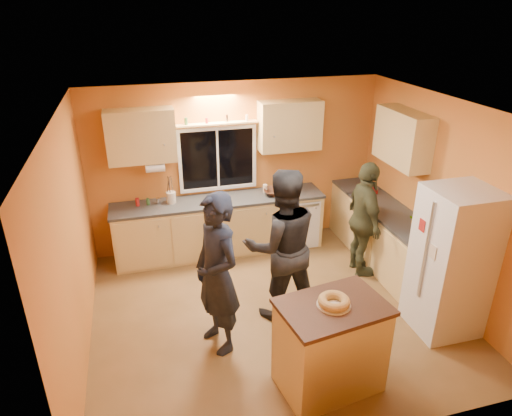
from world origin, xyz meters
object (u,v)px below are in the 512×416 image
object	(u,v)px
person_left	(217,275)
person_center	(282,246)
island	(330,345)
person_right	(364,220)
refrigerator	(451,262)

from	to	relation	value
person_left	person_center	size ratio (longest dim) A/B	0.97
person_center	person_left	bearing A→B (deg)	24.89
island	person_right	distance (m)	2.33
person_right	refrigerator	bearing A→B (deg)	-157.11
refrigerator	person_right	xyz separation A→B (m)	(-0.39, 1.37, -0.06)
refrigerator	person_left	distance (m)	2.70
person_right	person_left	bearing A→B (deg)	120.39
person_center	person_right	bearing A→B (deg)	-155.39
person_right	island	bearing A→B (deg)	152.03
person_left	person_center	world-z (taller)	person_center
refrigerator	island	bearing A→B (deg)	-163.28
refrigerator	person_left	size ratio (longest dim) A/B	0.95
refrigerator	person_right	distance (m)	1.43
person_left	refrigerator	bearing A→B (deg)	61.10
person_left	person_right	size ratio (longest dim) A/B	1.12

